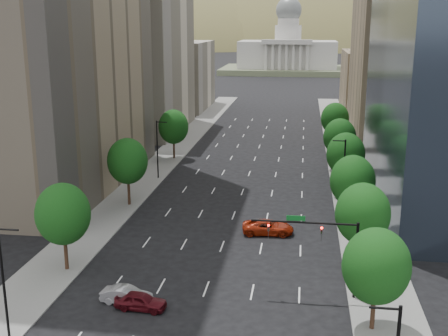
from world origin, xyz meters
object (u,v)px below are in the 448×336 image
at_px(capitol, 288,54).
at_px(car_silver, 127,295).
at_px(car_red_far, 268,227).
at_px(traffic_signal, 327,242).
at_px(car_maroon, 141,301).

xyz_separation_m(capitol, car_silver, (-6.26, -223.25, -7.85)).
bearing_deg(car_red_far, traffic_signal, -161.92).
xyz_separation_m(capitol, car_maroon, (-4.78, -224.07, -7.83)).
height_order(traffic_signal, car_maroon, traffic_signal).
height_order(capitol, car_silver, capitol).
height_order(car_silver, car_red_far, car_red_far).
distance_m(traffic_signal, capitol, 219.99).
xyz_separation_m(traffic_signal, car_maroon, (-15.31, -4.36, -4.43)).
bearing_deg(car_silver, car_maroon, -112.72).
bearing_deg(capitol, car_maroon, -91.22).
distance_m(traffic_signal, car_red_far, 16.14).
relative_size(car_maroon, car_red_far, 0.75).
bearing_deg(traffic_signal, car_maroon, -164.11).
relative_size(capitol, car_maroon, 13.75).
xyz_separation_m(car_maroon, car_red_far, (9.40, 18.73, 0.06)).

